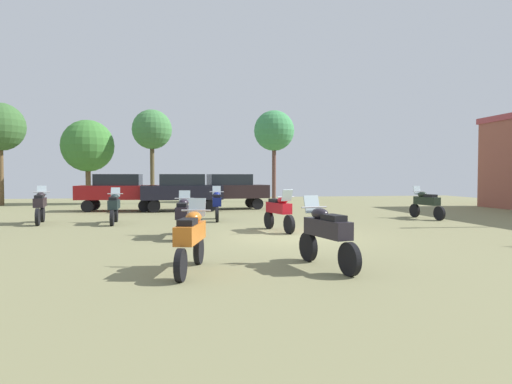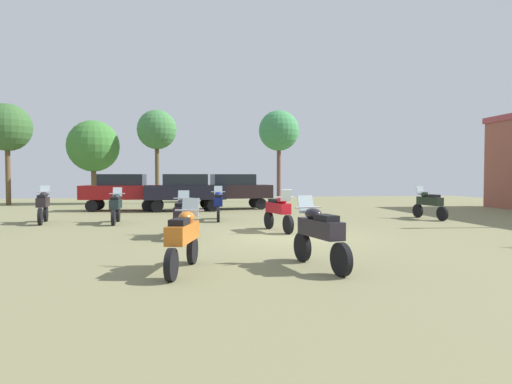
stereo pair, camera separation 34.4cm
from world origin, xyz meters
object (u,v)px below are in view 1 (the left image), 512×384
(motorcycle_8, at_px, (327,233))
(car_1, at_px, (119,189))
(motorcycle_6, at_px, (183,215))
(motorcycle_3, at_px, (217,204))
(motorcycle_9, at_px, (279,210))
(motorcycle_7, at_px, (426,203))
(tree_2, at_px, (152,130))
(motorcycle_4, at_px, (114,206))
(tree_3, at_px, (0,127))
(car_3, at_px, (182,190))
(motorcycle_1, at_px, (191,236))
(car_2, at_px, (229,189))
(motorcycle_5, at_px, (40,205))
(tree_5, at_px, (88,146))
(tree_4, at_px, (274,131))

(motorcycle_8, xyz_separation_m, car_1, (-6.30, 16.35, 0.44))
(motorcycle_6, bearing_deg, motorcycle_8, -55.51)
(motorcycle_3, relative_size, motorcycle_6, 0.95)
(motorcycle_6, distance_m, motorcycle_9, 3.41)
(motorcycle_3, relative_size, motorcycle_7, 0.94)
(tree_2, bearing_deg, motorcycle_7, -45.93)
(motorcycle_4, relative_size, motorcycle_6, 0.97)
(tree_3, bearing_deg, car_3, -29.89)
(motorcycle_1, xyz_separation_m, motorcycle_7, (10.61, 9.43, 0.00))
(motorcycle_3, height_order, car_2, car_2)
(motorcycle_7, bearing_deg, tree_3, 140.98)
(motorcycle_5, bearing_deg, motorcycle_8, -59.08)
(car_3, xyz_separation_m, tree_5, (-6.20, 7.15, 2.74))
(motorcycle_3, xyz_separation_m, motorcycle_9, (1.81, -4.13, 0.00))
(motorcycle_5, distance_m, tree_5, 13.10)
(motorcycle_1, distance_m, motorcycle_3, 10.32)
(motorcycle_5, relative_size, motorcycle_6, 0.98)
(motorcycle_5, relative_size, motorcycle_7, 0.97)
(motorcycle_9, xyz_separation_m, car_1, (-6.66, 10.17, 0.45))
(tree_3, relative_size, tree_5, 1.16)
(motorcycle_8, xyz_separation_m, motorcycle_9, (0.35, 6.18, -0.01))
(car_3, bearing_deg, tree_3, 57.46)
(motorcycle_1, distance_m, motorcycle_7, 14.20)
(motorcycle_5, xyz_separation_m, motorcycle_8, (8.52, -10.13, -0.01))
(tree_4, distance_m, tree_5, 13.07)
(motorcycle_5, bearing_deg, motorcycle_1, -69.53)
(motorcycle_9, relative_size, tree_3, 0.33)
(motorcycle_7, bearing_deg, motorcycle_6, -167.37)
(motorcycle_4, distance_m, motorcycle_7, 13.42)
(motorcycle_4, relative_size, car_2, 0.48)
(motorcycle_7, relative_size, tree_3, 0.34)
(motorcycle_4, height_order, tree_5, tree_5)
(car_3, bearing_deg, motorcycle_1, 177.79)
(motorcycle_1, distance_m, car_3, 15.61)
(car_1, bearing_deg, motorcycle_3, -138.31)
(car_3, distance_m, tree_3, 13.72)
(tree_3, height_order, tree_5, tree_3)
(motorcycle_8, distance_m, car_3, 15.95)
(motorcycle_1, height_order, motorcycle_7, motorcycle_7)
(car_1, bearing_deg, motorcycle_6, -160.12)
(motorcycle_7, xyz_separation_m, motorcycle_9, (-7.45, -3.33, 0.00))
(motorcycle_5, xyz_separation_m, motorcycle_6, (5.60, -4.91, -0.03))
(motorcycle_7, relative_size, motorcycle_8, 0.99)
(tree_4, bearing_deg, motorcycle_7, -74.42)
(motorcycle_8, bearing_deg, motorcycle_4, 107.65)
(motorcycle_8, distance_m, tree_3, 26.80)
(motorcycle_1, height_order, motorcycle_5, motorcycle_5)
(motorcycle_5, bearing_deg, tree_4, 38.42)
(motorcycle_9, height_order, tree_3, tree_3)
(motorcycle_4, xyz_separation_m, tree_5, (-3.51, 13.20, 3.20))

